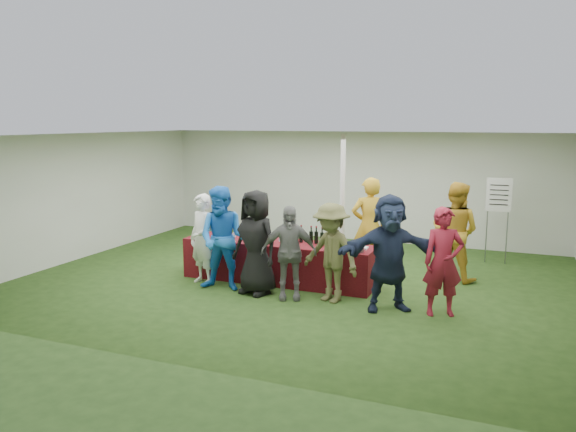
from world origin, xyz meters
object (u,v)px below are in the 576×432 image
at_px(customer_1, 223,239).
at_px(customer_0, 202,239).
at_px(dump_bucket, 357,247).
at_px(customer_2, 256,242).
at_px(customer_5, 389,253).
at_px(serving_table, 278,262).
at_px(staff_back, 455,231).
at_px(customer_3, 289,253).
at_px(customer_6, 443,262).
at_px(wine_list_sign, 499,201).
at_px(staff_pourer, 369,226).
at_px(customer_4, 331,253).

bearing_deg(customer_1, customer_0, 154.40).
relative_size(dump_bucket, customer_1, 0.14).
xyz_separation_m(customer_2, customer_5, (2.30, 0.00, 0.02)).
bearing_deg(serving_table, staff_back, 24.23).
relative_size(staff_back, customer_3, 1.17).
bearing_deg(customer_6, customer_2, 159.19).
bearing_deg(customer_3, staff_back, 20.31).
bearing_deg(wine_list_sign, staff_back, -113.21).
height_order(staff_back, customer_1, staff_back).
xyz_separation_m(serving_table, staff_pourer, (1.44, 1.09, 0.58)).
relative_size(serving_table, customer_4, 2.19).
relative_size(dump_bucket, customer_5, 0.14).
height_order(staff_pourer, staff_back, staff_pourer).
xyz_separation_m(customer_0, customer_5, (3.46, -0.16, 0.09)).
bearing_deg(customer_3, customer_6, -18.83).
distance_m(customer_2, customer_4, 1.34).
bearing_deg(staff_pourer, customer_4, 60.09).
relative_size(dump_bucket, wine_list_sign, 0.14).
bearing_deg(customer_5, customer_4, 148.18).
height_order(customer_2, customer_6, customer_2).
bearing_deg(staff_back, customer_3, 59.11).
distance_m(customer_1, customer_2, 0.62).
bearing_deg(wine_list_sign, customer_3, -129.23).
distance_m(dump_bucket, staff_back, 2.15).
bearing_deg(customer_2, dump_bucket, 35.53).
height_order(dump_bucket, customer_1, customer_1).
xyz_separation_m(dump_bucket, staff_back, (1.46, 1.57, 0.09)).
bearing_deg(customer_0, customer_1, 5.22).
height_order(serving_table, customer_4, customer_4).
height_order(customer_0, customer_3, customer_0).
relative_size(dump_bucket, customer_4, 0.15).
bearing_deg(customer_2, staff_back, 50.76).
height_order(staff_pourer, customer_0, staff_pourer).
relative_size(staff_back, customer_2, 1.02).
xyz_separation_m(customer_0, customer_1, (0.54, -0.19, 0.09)).
distance_m(serving_table, customer_6, 3.17).
xyz_separation_m(wine_list_sign, customer_4, (-2.43, -3.71, -0.49)).
relative_size(serving_table, dump_bucket, 14.12).
bearing_deg(staff_back, customer_5, 87.06).
distance_m(serving_table, customer_5, 2.44).
xyz_separation_m(dump_bucket, customer_1, (-2.24, -0.61, 0.08)).
xyz_separation_m(dump_bucket, staff_pourer, (-0.11, 1.31, 0.11)).
bearing_deg(wine_list_sign, customer_4, -123.29).
height_order(staff_back, customer_3, staff_back).
xyz_separation_m(customer_0, customer_6, (4.28, -0.09, 0.01)).
xyz_separation_m(customer_1, customer_6, (3.74, 0.09, -0.08)).
bearing_deg(wine_list_sign, customer_5, -111.22).
bearing_deg(customer_4, customer_0, -161.29).
height_order(staff_pourer, customer_4, staff_pourer).
bearing_deg(serving_table, customer_1, -129.89).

